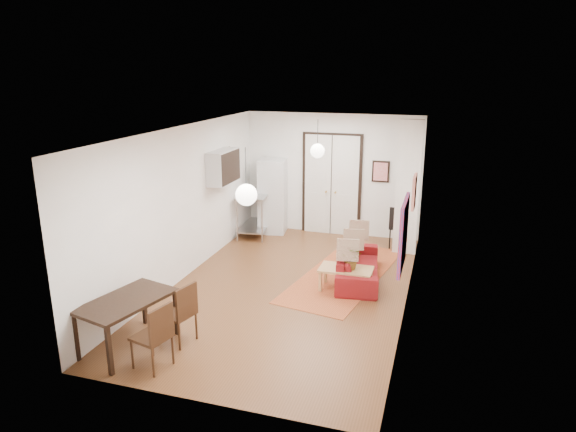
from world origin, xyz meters
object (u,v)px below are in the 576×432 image
(kitchen_counter, at_px, (255,206))
(fridge, at_px, (273,196))
(black_side_chair, at_px, (402,223))
(dining_table, at_px, (126,305))
(dining_chair_near, at_px, (180,305))
(dining_chair_far, at_px, (155,327))
(sofa, at_px, (358,265))
(coffee_table, at_px, (346,271))

(kitchen_counter, relative_size, fridge, 0.79)
(black_side_chair, bearing_deg, kitchen_counter, 16.76)
(dining_table, bearing_deg, fridge, 87.69)
(dining_table, xyz_separation_m, dining_chair_near, (0.60, 0.44, -0.13))
(dining_chair_far, bearing_deg, fridge, -162.63)
(fridge, height_order, dining_chair_near, fridge)
(sofa, xyz_separation_m, dining_table, (-2.75, -3.46, 0.38))
(kitchen_counter, bearing_deg, fridge, 29.26)
(kitchen_counter, distance_m, dining_chair_far, 5.82)
(coffee_table, relative_size, dining_chair_near, 1.02)
(dining_chair_near, bearing_deg, dining_chair_far, 13.90)
(dining_table, xyz_separation_m, black_side_chair, (3.37, 5.61, -0.10))
(sofa, xyz_separation_m, dining_chair_far, (-2.15, -3.71, 0.25))
(fridge, distance_m, dining_chair_near, 5.37)
(kitchen_counter, bearing_deg, black_side_chair, -6.50)
(coffee_table, relative_size, dining_table, 0.63)
(coffee_table, relative_size, fridge, 0.53)
(dining_table, relative_size, black_side_chair, 1.56)
(dining_table, bearing_deg, sofa, 51.52)
(coffee_table, bearing_deg, dining_table, -132.20)
(fridge, bearing_deg, black_side_chair, -11.27)
(dining_chair_near, distance_m, black_side_chair, 5.86)
(dining_chair_far, height_order, black_side_chair, black_side_chair)
(sofa, relative_size, dining_table, 1.29)
(coffee_table, xyz_separation_m, black_side_chair, (0.75, 2.72, 0.20))
(dining_chair_near, bearing_deg, fridge, -162.17)
(coffee_table, height_order, fridge, fridge)
(fridge, distance_m, black_side_chair, 3.16)
(dining_table, bearing_deg, dining_chair_far, -23.20)
(coffee_table, distance_m, dining_table, 3.91)
(dining_table, relative_size, dining_chair_near, 1.61)
(fridge, height_order, dining_table, fridge)
(sofa, distance_m, black_side_chair, 2.26)
(sofa, height_order, kitchen_counter, kitchen_counter)
(coffee_table, height_order, dining_table, dining_table)
(dining_chair_far, bearing_deg, black_side_chair, 168.61)
(dining_table, bearing_deg, kitchen_counter, 91.27)
(kitchen_counter, relative_size, black_side_chair, 1.48)
(kitchen_counter, bearing_deg, dining_table, -96.73)
(coffee_table, relative_size, dining_chair_far, 1.02)
(black_side_chair, bearing_deg, dining_chair_near, 77.05)
(coffee_table, xyz_separation_m, dining_chair_far, (-2.02, -3.15, 0.17))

